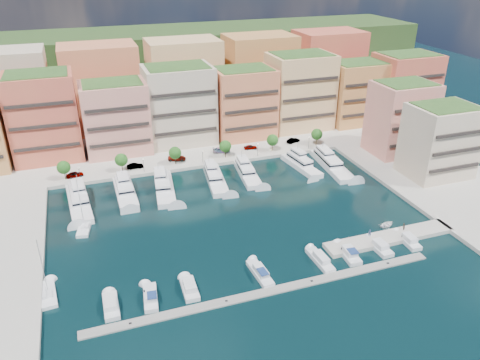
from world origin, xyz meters
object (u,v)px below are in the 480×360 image
Objects in this scene: lamppost_4 at (309,141)px; car_4 at (250,147)px; sailboat_0 at (48,295)px; cruiser_6 at (320,260)px; tree_5 at (317,134)px; person_0 at (370,233)px; car_2 at (177,158)px; lamppost_1 at (143,163)px; yacht_1 at (125,191)px; tree_4 at (273,140)px; car_5 at (293,140)px; cruiser_4 at (260,273)px; car_0 at (75,174)px; tree_1 at (121,160)px; cruiser_9 at (408,241)px; lamppost_2 at (203,155)px; yacht_6 at (330,163)px; lamppost_0 at (79,172)px; cruiser_8 at (379,247)px; yacht_3 at (215,177)px; cruiser_0 at (111,306)px; yacht_2 at (164,186)px; car_1 at (135,166)px; yacht_4 at (247,172)px; tender_1 at (349,238)px; yacht_0 at (79,200)px; sailboat_2 at (85,227)px; tree_0 at (64,167)px; tree_3 at (225,146)px; cruiser_1 at (151,297)px; yacht_5 at (300,164)px; cruiser_7 at (348,254)px; car_3 at (221,150)px; cruiser_2 at (190,289)px; lamppost_3 at (258,148)px.

lamppost_4 is 0.99× the size of car_4.
car_4 is at bearing 41.35° from sailboat_0.
tree_5 is at bearing 63.31° from cruiser_6.
car_2 is at bearing -21.00° from person_0.
yacht_1 is at bearing -122.66° from lamppost_1.
tree_4 is 10.88m from car_5.
car_0 is (-34.40, 58.90, 1.24)m from cruiser_4.
sailboat_0 is (-19.93, -50.61, -4.43)m from tree_1.
lamppost_4 is at bearing 87.16° from cruiser_9.
lamppost_1 is 0.57× the size of cruiser_9.
lamppost_2 is at bearing 23.24° from yacht_1.
lamppost_0 is at bearing 170.06° from yacht_6.
lamppost_1 is 0.56× the size of cruiser_8.
cruiser_0 is at bearing -126.68° from yacht_3.
yacht_2 is at bearing -72.22° from lamppost_1.
tree_4 is 0.76× the size of cruiser_9.
lamppost_1 is at bearing 106.64° from car_4.
tree_1 reaches higher than cruiser_4.
lamppost_0 is at bearing 78.34° from car_5.
yacht_2 is 4.33× the size of car_1.
yacht_3 is at bearing 119.13° from cruiser_8.
tree_1 is at bearing -8.27° from person_0.
yacht_2 is 59.54m from cruiser_8.
yacht_4 is 41.03m from tender_1.
tree_1 is at bearing 48.23° from yacht_0.
lamppost_4 is at bearing 19.12° from sailboat_2.
sailboat_2 reaches higher than tree_0.
tree_3 is 32.00m from tree_5.
lamppost_0 is at bearing 102.45° from car_1.
tree_0 is 60.04m from cruiser_1.
sailboat_2 reaches higher than tree_1.
tree_4 is at bearing 65.08° from cruiser_4.
tree_3 is at bearing 106.76° from cruiser_8.
yacht_5 is at bearing -133.53° from tree_5.
cruiser_7 is 63.01m from car_3.
car_3 is (25.77, 62.21, 1.27)m from cruiser_2.
cruiser_7 is 1.46× the size of car_2.
yacht_0 is 1.07× the size of yacht_2.
cruiser_0 and cruiser_8 have the same top height.
yacht_4 is at bearing 163.43° from car_4.
lamppost_0 is 77.50m from cruiser_7.
yacht_3 is 1.06× the size of yacht_4.
yacht_1 reaches higher than lamppost_3.
tree_0 reaches higher than lamppost_3.
yacht_6 is (29.01, -15.09, -3.53)m from tree_3.
cruiser_6 is at bearing -110.75° from yacht_5.
lamppost_0 reaches higher than cruiser_2.
lamppost_0 is at bearing -178.27° from tree_5.
person_0 is (17.48, -58.26, 0.10)m from car_3.
cruiser_0 is at bearing -180.00° from cruiser_8.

